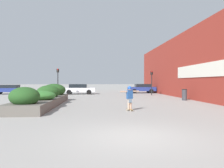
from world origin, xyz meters
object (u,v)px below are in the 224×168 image
at_px(trash_bin, 184,95).
at_px(car_leftmost, 8,89).
at_px(skateboard, 130,110).
at_px(car_center_right, 79,89).
at_px(skateboarder, 130,95).
at_px(traffic_light_left, 58,77).
at_px(traffic_light_right, 152,79).
at_px(car_center_left, 142,88).
at_px(car_rightmost, 195,88).

distance_m(trash_bin, car_leftmost, 24.11).
xyz_separation_m(skateboard, car_center_right, (-4.53, 18.28, 0.70)).
relative_size(skateboarder, traffic_light_left, 0.42).
height_order(skateboard, traffic_light_right, traffic_light_right).
xyz_separation_m(car_center_left, car_rightmost, (9.22, 1.26, 0.02)).
relative_size(skateboarder, car_rightmost, 0.36).
bearing_deg(skateboarder, traffic_light_left, 90.92).
relative_size(trash_bin, car_rightmost, 0.27).
height_order(skateboarder, traffic_light_left, traffic_light_left).
relative_size(skateboard, traffic_light_right, 0.20).
height_order(skateboard, car_center_right, car_center_right).
height_order(car_center_left, car_rightmost, car_rightmost).
xyz_separation_m(skateboard, traffic_light_left, (-6.83, 14.28, 2.25)).
distance_m(car_rightmost, traffic_light_right, 11.47).
bearing_deg(trash_bin, car_rightmost, 61.82).
relative_size(car_center_left, traffic_light_left, 1.25).
bearing_deg(car_center_right, traffic_light_right, 71.40).
relative_size(skateboarder, car_leftmost, 0.31).
distance_m(car_leftmost, car_center_left, 19.76).
relative_size(skateboard, traffic_light_left, 0.19).
bearing_deg(traffic_light_right, car_center_left, 91.32).
height_order(car_center_right, traffic_light_right, traffic_light_right).
height_order(skateboard, trash_bin, trash_bin).
bearing_deg(traffic_light_right, skateboarder, -109.08).
distance_m(car_center_left, car_center_right, 9.87).
height_order(car_leftmost, car_center_right, car_center_right).
bearing_deg(skateboard, traffic_light_left, 90.92).
bearing_deg(skateboard, car_center_right, 79.28).
bearing_deg(skateboard, car_center_left, 51.57).
bearing_deg(car_center_right, skateboarder, 13.92).
xyz_separation_m(car_leftmost, car_rightmost, (28.91, 2.92, 0.06)).
height_order(car_center_left, traffic_light_left, traffic_light_left).
height_order(trash_bin, traffic_light_right, traffic_light_right).
xyz_separation_m(skateboarder, traffic_light_right, (5.19, 15.01, 1.22)).
bearing_deg(car_leftmost, traffic_light_left, -120.91).
distance_m(car_center_left, traffic_light_right, 5.78).
xyz_separation_m(car_rightmost, traffic_light_left, (-21.11, -7.59, 1.53)).
relative_size(skateboarder, car_center_left, 0.34).
bearing_deg(traffic_light_left, car_leftmost, 149.09).
bearing_deg(skateboarder, traffic_light_right, 46.28).
relative_size(car_center_right, traffic_light_left, 1.32).
height_order(trash_bin, car_center_left, car_center_left).
height_order(skateboard, car_center_left, car_center_left).
bearing_deg(car_leftmost, traffic_light_right, -101.25).
bearing_deg(skateboard, traffic_light_right, 46.28).
height_order(skateboarder, car_leftmost, skateboarder).
bearing_deg(skateboard, car_leftmost, 103.03).
bearing_deg(car_leftmost, car_rightmost, -84.23).
distance_m(skateboarder, car_leftmost, 23.94).
height_order(car_center_right, car_rightmost, car_rightmost).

